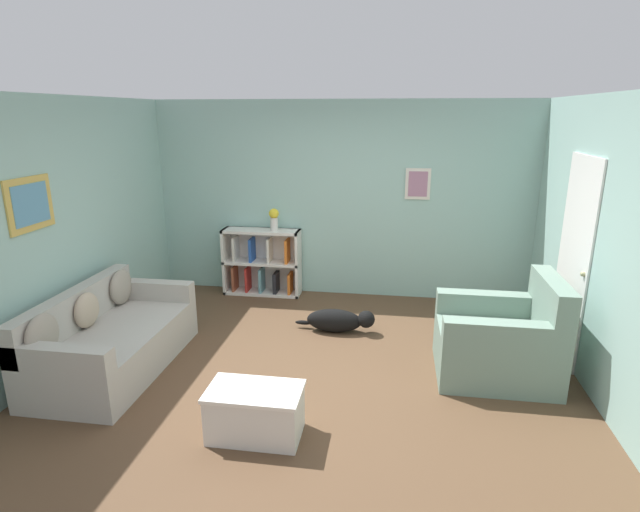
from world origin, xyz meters
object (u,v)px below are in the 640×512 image
Objects in this scene: couch at (110,339)px; recliner_chair at (502,341)px; bookshelf at (263,263)px; coffee_table at (255,411)px; dog at (339,320)px; vase at (274,218)px.

couch is 3.79m from recliner_chair.
recliner_chair is (2.84, -1.86, -0.09)m from bookshelf.
dog is at bearing 78.20° from coffee_table.
recliner_chair reaches higher than bookshelf.
recliner_chair is at bearing 6.62° from couch.
recliner_chair reaches higher than coffee_table.
recliner_chair is 2.42m from coffee_table.
bookshelf reaches higher than dog.
vase reaches higher than recliner_chair.
coffee_table is 2.46× the size of vase.
couch is 1.93× the size of dog.
vase reaches higher than couch.
couch is at bearing -151.06° from dog.
couch is 1.90m from coffee_table.
coffee_table is at bearing -76.10° from bookshelf.
couch is 1.66× the size of recliner_chair.
coffee_table is (1.70, -0.83, -0.09)m from couch.
vase is (0.18, -0.02, 0.64)m from bookshelf.
coffee_table is at bearing -101.80° from dog.
dog is at bearing 28.94° from couch.
bookshelf is at bearing 146.70° from recliner_chair.
bookshelf is at bearing 172.66° from vase.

